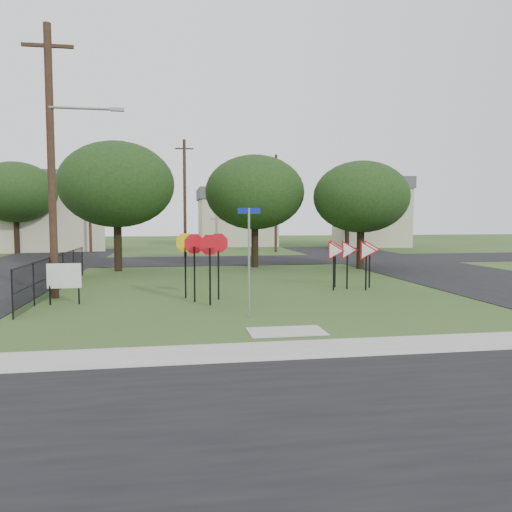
{
  "coord_description": "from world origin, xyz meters",
  "views": [
    {
      "loc": [
        -2.9,
        -14.99,
        2.98
      ],
      "look_at": [
        0.08,
        3.0,
        1.6
      ],
      "focal_mm": 35.0,
      "sensor_mm": 36.0,
      "label": 1
    }
  ],
  "objects_px": {
    "yield_sign_cluster": "(351,252)",
    "info_board": "(64,277)",
    "street_name_sign": "(249,255)",
    "stop_sign_cluster": "(202,251)"
  },
  "relations": [
    {
      "from": "yield_sign_cluster",
      "to": "info_board",
      "type": "relative_size",
      "value": 1.85
    },
    {
      "from": "street_name_sign",
      "to": "yield_sign_cluster",
      "type": "xyz_separation_m",
      "value": [
        5.1,
        5.18,
        -0.31
      ]
    },
    {
      "from": "stop_sign_cluster",
      "to": "info_board",
      "type": "height_order",
      "value": "stop_sign_cluster"
    },
    {
      "from": "street_name_sign",
      "to": "info_board",
      "type": "height_order",
      "value": "street_name_sign"
    },
    {
      "from": "street_name_sign",
      "to": "info_board",
      "type": "xyz_separation_m",
      "value": [
        -5.98,
        3.14,
        -0.92
      ]
    },
    {
      "from": "stop_sign_cluster",
      "to": "info_board",
      "type": "relative_size",
      "value": 1.72
    },
    {
      "from": "yield_sign_cluster",
      "to": "street_name_sign",
      "type": "bearing_deg",
      "value": -134.6
    },
    {
      "from": "stop_sign_cluster",
      "to": "info_board",
      "type": "bearing_deg",
      "value": 179.42
    },
    {
      "from": "street_name_sign",
      "to": "yield_sign_cluster",
      "type": "height_order",
      "value": "street_name_sign"
    },
    {
      "from": "info_board",
      "to": "yield_sign_cluster",
      "type": "bearing_deg",
      "value": 10.38
    }
  ]
}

